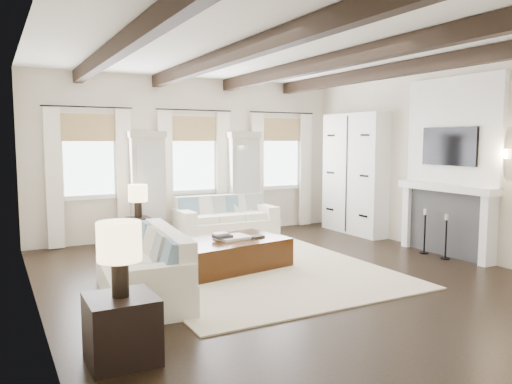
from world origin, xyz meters
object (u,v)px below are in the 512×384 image
ottoman (228,254)px  side_table_front (122,329)px  sofa_back (225,221)px  sofa_left (147,271)px  side_table_back (139,233)px

ottoman → side_table_front: bearing=-141.0°
sofa_back → sofa_left: bearing=-129.1°
ottoman → sofa_back: bearing=57.3°
side_table_back → side_table_front: bearing=-106.8°
sofa_back → ottoman: size_ratio=1.17×
sofa_left → side_table_front: bearing=-112.8°
sofa_back → side_table_back: size_ratio=3.50×
sofa_back → sofa_left: 3.86m
ottoman → side_table_front: side_table_front is taller
side_table_back → sofa_back: bearing=4.6°
ottoman → side_table_back: size_ratio=2.99×
sofa_left → side_table_back: size_ratio=3.57×
sofa_back → side_table_front: size_ratio=3.39×
sofa_left → side_table_front: sofa_left is taller
sofa_back → side_table_front: bearing=-123.9°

